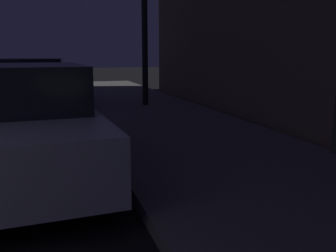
% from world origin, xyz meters
% --- Properties ---
extents(car_white, '(2.17, 4.52, 1.43)m').
position_xyz_m(car_white, '(2.85, 3.82, 0.70)').
color(car_white, silver).
rests_on(car_white, ground).
extents(car_blue, '(2.16, 4.59, 1.43)m').
position_xyz_m(car_blue, '(2.85, 9.74, 0.71)').
color(car_blue, navy).
rests_on(car_blue, ground).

